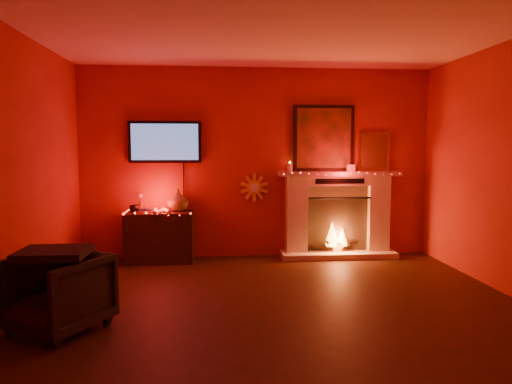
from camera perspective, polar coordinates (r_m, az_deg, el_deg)
room at (r=4.07m, az=3.34°, el=2.50°), size 5.00×5.00×5.00m
fireplace at (r=6.69m, az=10.07°, el=-1.79°), size 1.72×0.40×2.18m
tv at (r=6.51m, az=-11.30°, el=6.13°), size 1.00×0.07×1.24m
sunburst_clock at (r=6.54m, az=-0.23°, el=0.56°), size 0.40×0.03×0.40m
console_table at (r=6.43m, az=-11.79°, el=-5.05°), size 0.91×0.55×1.00m
armchair at (r=4.33m, az=-23.59°, el=-11.49°), size 0.98×0.99×0.66m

